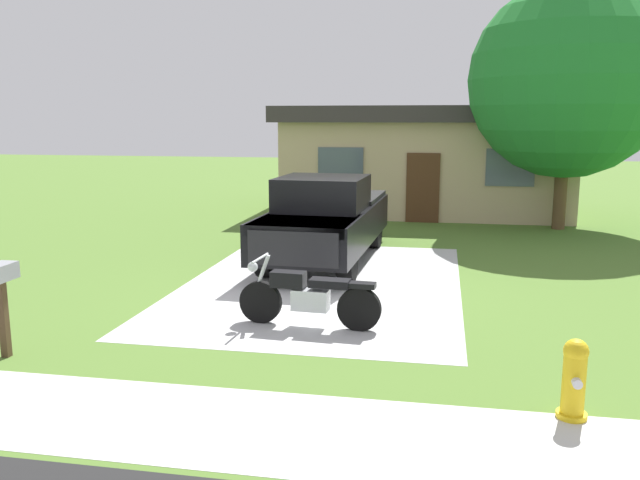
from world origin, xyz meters
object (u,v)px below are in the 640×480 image
Objects in this scene: shade_tree at (568,80)px; pickup_truck at (327,218)px; fire_hydrant at (574,380)px; mailbox at (1,285)px; neighbor_house at (426,158)px; motorcycle at (308,296)px.

pickup_truck is at bearing -137.38° from shade_tree.
mailbox is at bearing 175.67° from fire_hydrant.
motorcycle is at bearing -95.97° from neighbor_house.
pickup_truck is 0.59× the size of neighbor_house.
neighbor_house reaches higher than motorcycle.
neighbor_house is (-3.88, 3.02, -2.37)m from shade_tree.
mailbox is at bearing -126.44° from shade_tree.
fire_hydrant is at bearing -61.82° from pickup_truck.
fire_hydrant is 15.86m from neighbor_house.
shade_tree reaches higher than fire_hydrant.
fire_hydrant is at bearing -4.33° from mailbox.
shade_tree is at bearing 81.49° from fire_hydrant.
shade_tree is at bearing -37.89° from neighbor_house.
shade_tree reaches higher than mailbox.
mailbox reaches higher than motorcycle.
pickup_truck is at bearing -102.93° from neighbor_house.
neighbor_house reaches higher than fire_hydrant.
neighbor_house is (5.06, 15.14, 0.81)m from mailbox.
motorcycle is at bearing -83.47° from pickup_truck.
pickup_truck is 0.83× the size of shade_tree.
pickup_truck is at bearing 118.18° from fire_hydrant.
fire_hydrant is 0.09× the size of neighbor_house.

